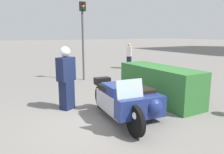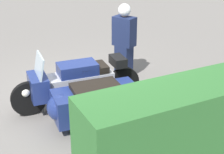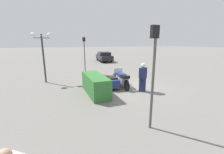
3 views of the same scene
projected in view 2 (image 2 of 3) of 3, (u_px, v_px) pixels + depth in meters
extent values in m
plane|color=slate|center=(79.00, 97.00, 7.16)|extent=(160.00, 160.00, 0.00)
cylinder|color=black|center=(29.00, 99.00, 6.38)|extent=(0.68, 0.16, 0.67)
cylinder|color=black|center=(123.00, 83.00, 7.02)|extent=(0.68, 0.16, 0.67)
cylinder|color=black|center=(100.00, 109.00, 6.18)|extent=(0.53, 0.15, 0.52)
cube|color=#B7B7BC|center=(78.00, 85.00, 6.65)|extent=(1.39, 0.59, 0.45)
cube|color=navy|center=(77.00, 69.00, 6.52)|extent=(0.77, 0.51, 0.24)
cube|color=black|center=(93.00, 68.00, 6.63)|extent=(0.58, 0.49, 0.12)
cube|color=navy|center=(38.00, 87.00, 6.36)|extent=(0.38, 0.66, 0.44)
cube|color=silver|center=(39.00, 66.00, 6.21)|extent=(0.17, 0.62, 0.40)
sphere|color=white|center=(25.00, 92.00, 6.31)|extent=(0.18, 0.18, 0.18)
cube|color=navy|center=(96.00, 102.00, 6.10)|extent=(1.57, 0.78, 0.50)
sphere|color=navy|center=(61.00, 108.00, 5.88)|extent=(0.47, 0.48, 0.47)
cube|color=black|center=(96.00, 88.00, 5.98)|extent=(0.88, 0.62, 0.09)
cube|color=black|center=(118.00, 61.00, 6.78)|extent=(0.28, 0.44, 0.18)
cube|color=#192347|center=(124.00, 62.00, 7.86)|extent=(0.41, 0.43, 0.82)
cube|color=#192347|center=(124.00, 31.00, 7.56)|extent=(0.48, 0.56, 0.65)
sphere|color=tan|center=(125.00, 12.00, 7.38)|extent=(0.22, 0.22, 0.22)
sphere|color=white|center=(125.00, 10.00, 7.37)|extent=(0.28, 0.28, 0.28)
cube|color=#337033|center=(172.00, 121.00, 5.25)|extent=(2.97, 0.97, 1.10)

